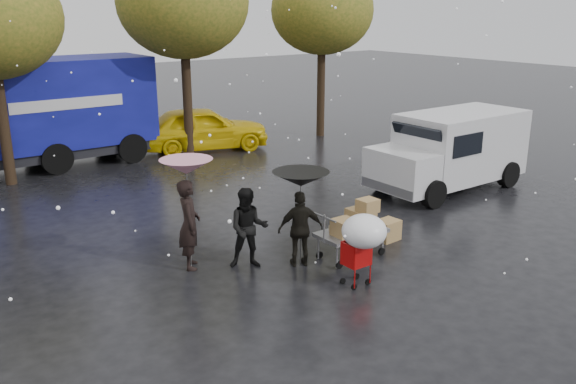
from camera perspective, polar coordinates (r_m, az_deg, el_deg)
ground at (r=12.71m, az=2.00°, el=-6.79°), size 90.00×90.00×0.00m
person_pink at (r=12.41m, az=-9.23°, el=-3.01°), size 0.69×0.80×1.86m
person_middle at (r=12.33m, az=-3.71°, el=-3.40°), size 1.02×0.96×1.67m
person_black at (r=12.38m, az=1.18°, el=-3.48°), size 1.01×0.74×1.59m
umbrella_pink at (r=12.05m, az=-9.49°, el=2.34°), size 1.05×1.05×2.28m
umbrella_black at (r=12.06m, az=1.21°, el=1.22°), size 1.15×1.15×2.00m
vendor_cart at (r=12.93m, az=6.26°, el=-2.99°), size 1.52×0.80×1.27m
shopping_cart at (r=11.40m, az=7.02°, el=-4.02°), size 0.84×0.84×1.46m
white_van at (r=18.25m, az=15.07°, el=3.89°), size 4.91×2.18×2.20m
blue_truck at (r=21.39m, az=-22.90°, el=6.64°), size 8.30×2.60×3.50m
box_ground_near at (r=14.09m, az=9.28°, el=-3.54°), size 0.55×0.45×0.47m
box_ground_far at (r=14.90m, az=6.40°, el=-2.48°), size 0.54×0.46×0.36m
yellow_taxi at (r=22.71m, az=-7.98°, el=5.92°), size 5.11×3.22×1.62m
tree_row at (r=20.25m, az=-17.58°, el=15.99°), size 21.60×4.40×7.12m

